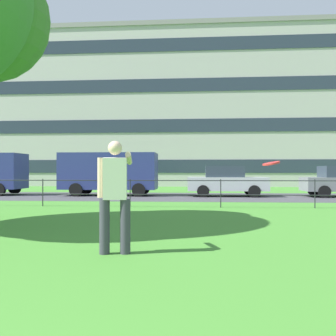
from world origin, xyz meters
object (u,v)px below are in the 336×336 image
apartment_building_background (180,114)px  person_thrower (115,193)px  frisbee (271,163)px  panel_van_far_right (110,171)px  car_silver_center (227,181)px

apartment_building_background → person_thrower: bearing=-88.7°
person_thrower → apartment_building_background: bearing=91.3°
frisbee → apartment_building_background: apartment_building_background is taller
frisbee → panel_van_far_right: bearing=112.3°
panel_van_far_right → car_silver_center: size_ratio=1.25×
frisbee → panel_van_far_right: size_ratio=0.07×
frisbee → car_silver_center: bearing=89.2°
apartment_building_background → panel_van_far_right: bearing=-98.2°
panel_van_far_right → apartment_building_background: size_ratio=0.13×
car_silver_center → apartment_building_background: size_ratio=0.10×
panel_van_far_right → car_silver_center: 6.14m
frisbee → panel_van_far_right: (-5.91, 14.38, -0.13)m
car_silver_center → panel_van_far_right: bearing=177.7°
panel_van_far_right → apartment_building_background: apartment_building_background is taller
person_thrower → car_silver_center: 14.59m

